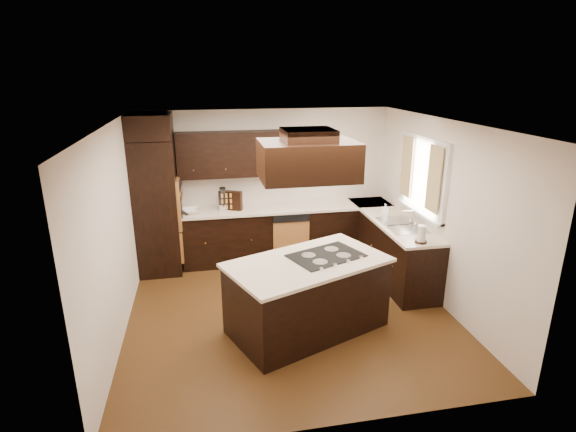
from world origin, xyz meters
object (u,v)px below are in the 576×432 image
object	(u,v)px
range_hood	(308,160)
oven_column	(157,207)
island	(307,297)
spice_rack	(231,200)

from	to	relation	value
range_hood	oven_column	bearing A→B (deg)	129.74
island	range_hood	world-z (taller)	range_hood
oven_column	island	xyz separation A→B (m)	(1.91, -2.17, -0.62)
island	range_hood	bearing A→B (deg)	-133.79
range_hood	spice_rack	xyz separation A→B (m)	(-0.72, 2.35, -1.08)
spice_rack	range_hood	bearing A→B (deg)	-48.10
oven_column	spice_rack	bearing A→B (deg)	4.68
island	range_hood	xyz separation A→B (m)	(-0.03, -0.09, 1.72)
island	range_hood	size ratio (longest dim) A/B	1.74
range_hood	spice_rack	world-z (taller)	range_hood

